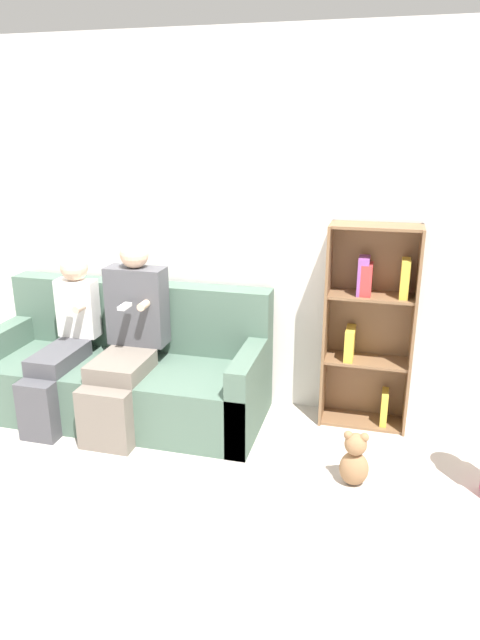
{
  "coord_description": "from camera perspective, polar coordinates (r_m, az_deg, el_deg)",
  "views": [
    {
      "loc": [
        1.6,
        -2.87,
        1.95
      ],
      "look_at": [
        0.71,
        0.54,
        0.75
      ],
      "focal_mm": 32.0,
      "sensor_mm": 36.0,
      "label": 1
    }
  ],
  "objects": [
    {
      "name": "adult_seated",
      "position": [
        3.88,
        -11.19,
        -1.51
      ],
      "size": [
        0.4,
        0.73,
        1.24
      ],
      "color": "#70665B",
      "rests_on": "ground_plane"
    },
    {
      "name": "teddy_bear",
      "position": [
        3.39,
        11.38,
        -13.57
      ],
      "size": [
        0.17,
        0.14,
        0.34
      ],
      "color": "#936B47",
      "rests_on": "ground_plane"
    },
    {
      "name": "ground_plane",
      "position": [
        3.82,
        -12.76,
        -12.44
      ],
      "size": [
        14.0,
        14.0,
        0.0
      ],
      "primitive_type": "plane",
      "color": "#BCB2A8"
    },
    {
      "name": "bookshelf",
      "position": [
        3.87,
        12.82,
        -0.36
      ],
      "size": [
        0.58,
        0.27,
        1.37
      ],
      "color": "brown",
      "rests_on": "ground_plane"
    },
    {
      "name": "child_seated",
      "position": [
        4.1,
        -17.3,
        -1.89
      ],
      "size": [
        0.29,
        0.75,
        1.11
      ],
      "color": "#47474C",
      "rests_on": "ground_plane"
    },
    {
      "name": "couch",
      "position": [
        4.13,
        -11.21,
        -5.17
      ],
      "size": [
        1.96,
        0.81,
        0.89
      ],
      "color": "#4C6656",
      "rests_on": "ground_plane"
    },
    {
      "name": "back_wall",
      "position": [
        4.18,
        -8.18,
        9.31
      ],
      "size": [
        10.0,
        0.06,
        2.55
      ],
      "color": "silver",
      "rests_on": "ground_plane"
    }
  ]
}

